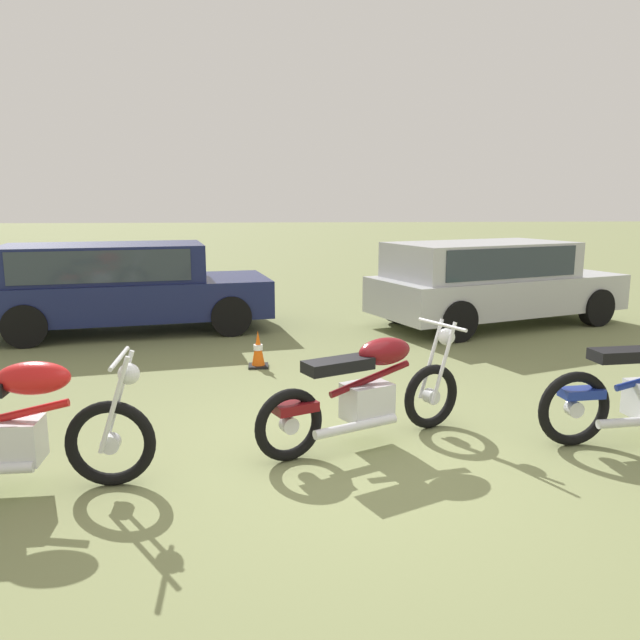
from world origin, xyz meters
TOP-DOWN VIEW (x-y plane):
  - ground_plane at (0.00, 0.00)m, footprint 120.00×120.00m
  - motorcycle_red at (-2.59, -0.35)m, footprint 2.08×0.64m
  - motorcycle_maroon at (0.14, 0.35)m, footprint 1.94×1.15m
  - car_navy at (-3.12, 5.45)m, footprint 4.64×2.55m
  - car_silver at (3.04, 5.44)m, footprint 4.67×3.14m
  - traffic_cone at (-0.85, 3.00)m, footprint 0.25×0.25m

SIDE VIEW (x-z plane):
  - ground_plane at x=0.00m, z-range 0.00..0.00m
  - traffic_cone at x=-0.85m, z-range -0.02..0.45m
  - motorcycle_maroon at x=0.14m, z-range -0.03..0.98m
  - motorcycle_red at x=-2.59m, z-range -0.02..1.00m
  - car_silver at x=3.04m, z-range 0.12..1.55m
  - car_navy at x=-3.12m, z-range 0.12..1.55m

